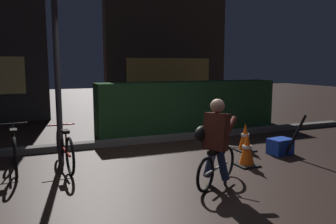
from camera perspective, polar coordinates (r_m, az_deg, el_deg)
The scene contains 12 objects.
ground_plane at distance 5.45m, azimuth 0.45°, elevation -10.35°, with size 40.00×40.00×0.00m, color black.
sidewalk_curb at distance 7.44m, azimuth -6.12°, elevation -4.90°, with size 12.00×0.24×0.12m, color #56544F.
hedge_row at distance 8.81m, azimuth 3.49°, elevation 0.99°, with size 4.80×0.70×1.28m, color #214723.
storefront_right at distance 12.93m, azimuth -0.20°, elevation 10.74°, with size 4.72×0.54×4.68m.
street_post at distance 5.99m, azimuth -18.16°, elevation 5.48°, with size 0.10×0.10×2.99m, color #2D2D33.
parked_bike_left_mid at distance 6.07m, azimuth -24.48°, elevation -5.86°, with size 0.46×1.62×0.74m.
parked_bike_center_left at distance 5.92m, azimuth -17.05°, elevation -5.99°, with size 0.46×1.52×0.70m.
traffic_cone_near at distance 5.94m, azimuth 13.19°, elevation -6.25°, with size 0.36×0.36×0.57m.
traffic_cone_far at distance 6.95m, azimuth 12.90°, elevation -4.22°, with size 0.36×0.36×0.56m.
blue_crate at distance 6.91m, azimuth 18.41°, elevation -5.51°, with size 0.44×0.32×0.30m, color #193DB7.
cyclist at distance 4.85m, azimuth 7.91°, elevation -5.05°, with size 1.01×0.70×1.25m.
closed_umbrella at distance 6.76m, azimuth 20.70°, elevation -3.72°, with size 0.05×0.05×0.85m, color black.
Camera 1 is at (-1.99, -4.77, 1.72)m, focal length 36.10 mm.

